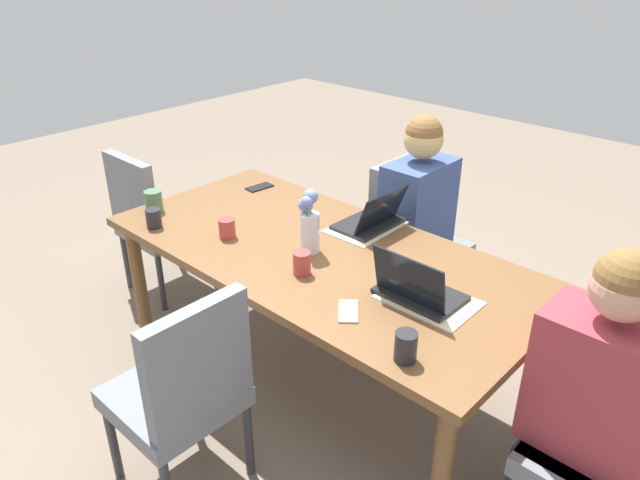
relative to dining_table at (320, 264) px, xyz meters
name	(u,v)px	position (x,y,z in m)	size (l,w,h in m)	color
ground_plane	(320,378)	(0.00, 0.00, -0.65)	(10.00, 10.00, 0.00)	#756656
dining_table	(320,264)	(0.00, 0.00, 0.00)	(2.03, 0.96, 0.73)	brown
chair_head_left_left_near	(612,431)	(-1.31, -0.04, -0.16)	(0.44, 0.44, 0.90)	slate
person_head_left_left_near	(587,428)	(-1.25, 0.04, -0.13)	(0.40, 0.36, 1.19)	#2D2D33
chair_near_left_mid	(410,232)	(0.07, -0.81, -0.16)	(0.44, 0.44, 0.90)	slate
person_near_left_mid	(416,236)	(-0.01, -0.75, -0.13)	(0.36, 0.40, 1.19)	#2D2D33
chair_head_right_left_far	(153,218)	(1.29, 0.06, -0.16)	(0.44, 0.44, 0.90)	slate
chair_far_right_near	(184,388)	(-0.08, 0.82, -0.16)	(0.44, 0.44, 0.90)	slate
flower_vase	(309,222)	(0.03, 0.04, 0.22)	(0.10, 0.09, 0.30)	silver
placemat_head_left_left_near	(428,300)	(-0.59, 0.02, 0.08)	(0.36, 0.26, 0.00)	beige
placemat_near_left_mid	(366,227)	(0.00, -0.32, 0.08)	(0.36, 0.26, 0.00)	beige
laptop_head_left_left_near	(417,290)	(-0.55, 0.04, 0.12)	(0.32, 0.22, 0.21)	black
laptop_near_left_mid	(373,219)	(-0.03, -0.34, 0.12)	(0.22, 0.32, 0.20)	black
coffee_mug_near_left	(154,201)	(0.91, 0.27, 0.13)	(0.09, 0.09, 0.11)	#47704C
coffee_mug_near_right	(227,228)	(0.40, 0.20, 0.12)	(0.08, 0.08, 0.09)	#AD3D38
coffee_mug_centre_left	(154,218)	(0.74, 0.37, 0.12)	(0.07, 0.07, 0.09)	#232328
coffee_mug_centre_right	(406,347)	(-0.73, 0.37, 0.13)	(0.08, 0.08, 0.11)	#232328
coffee_mug_far_left	(302,263)	(-0.09, 0.20, 0.12)	(0.07, 0.07, 0.10)	#AD3D38
phone_black	(260,187)	(0.75, -0.31, 0.08)	(0.15, 0.07, 0.01)	black
phone_silver	(348,311)	(-0.41, 0.29, 0.08)	(0.15, 0.07, 0.01)	silver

